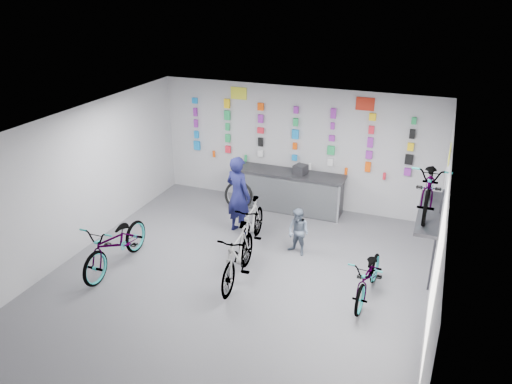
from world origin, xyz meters
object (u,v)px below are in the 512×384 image
at_px(bike_left, 116,243).
at_px(bike_right, 369,276).
at_px(customer, 298,232).
at_px(bike_service, 252,224).
at_px(bike_center, 238,255).
at_px(counter, 289,192).
at_px(clerk, 238,195).

height_order(bike_left, bike_right, bike_left).
bearing_deg(customer, bike_left, -130.02).
bearing_deg(bike_left, customer, 28.61).
xyz_separation_m(bike_right, bike_service, (-2.65, 0.99, 0.07)).
bearing_deg(bike_service, bike_left, -146.41).
xyz_separation_m(bike_left, bike_center, (2.43, 0.42, 0.01)).
relative_size(bike_right, customer, 1.65).
xyz_separation_m(counter, bike_right, (2.46, -3.01, -0.04)).
xyz_separation_m(counter, bike_center, (0.06, -3.36, 0.06)).
distance_m(bike_left, customer, 3.67).
height_order(bike_right, bike_service, bike_service).
bearing_deg(customer, bike_right, -11.40).
relative_size(clerk, customer, 1.77).
xyz_separation_m(bike_left, customer, (3.20, 1.79, -0.02)).
xyz_separation_m(bike_left, bike_right, (4.83, 0.76, -0.09)).
relative_size(bike_left, bike_center, 1.12).
height_order(counter, bike_left, bike_left).
bearing_deg(clerk, counter, -94.53).
bearing_deg(bike_center, clerk, 108.34).
relative_size(bike_left, bike_right, 1.20).
bearing_deg(bike_right, bike_left, -167.22).
distance_m(bike_center, clerk, 2.03).
xyz_separation_m(bike_center, clerk, (-0.77, 1.85, 0.36)).
relative_size(bike_service, clerk, 0.95).
xyz_separation_m(counter, bike_left, (-2.37, -3.77, 0.05)).
distance_m(bike_center, customer, 1.57).
height_order(counter, clerk, clerk).
xyz_separation_m(counter, bike_service, (-0.19, -2.03, 0.03)).
xyz_separation_m(bike_service, customer, (1.02, 0.04, -0.01)).
height_order(bike_center, customer, bike_center).
relative_size(bike_left, clerk, 1.12).
bearing_deg(counter, customer, -67.27).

